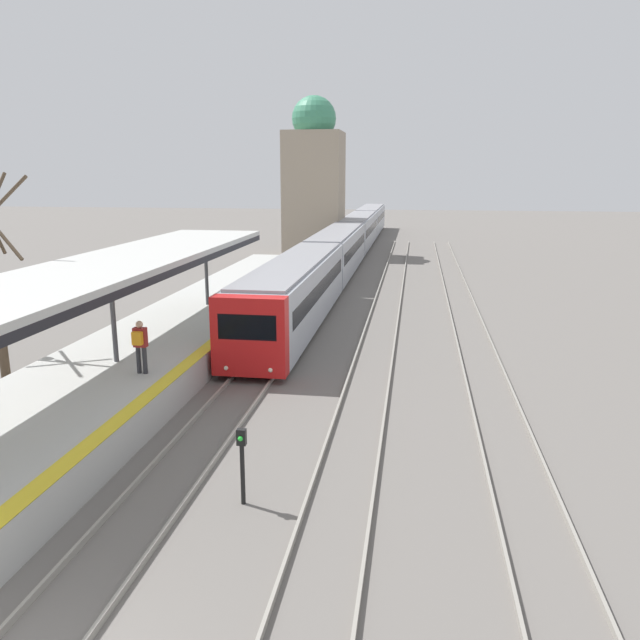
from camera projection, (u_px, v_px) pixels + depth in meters
platform_canopy at (111, 266)px, 19.76m from camera, size 4.00×23.04×3.27m
person_on_platform at (140, 343)px, 19.00m from camera, size 0.40×0.40×1.66m
train_near at (349, 239)px, 51.84m from camera, size 2.62×64.16×3.15m
signal_post_near at (242, 458)px, 13.44m from camera, size 0.20×0.21×1.75m
distant_domed_building at (314, 181)px, 54.14m from camera, size 4.91×4.91×13.49m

